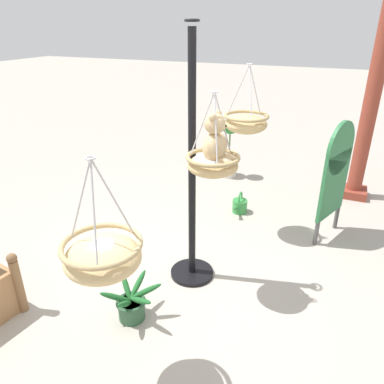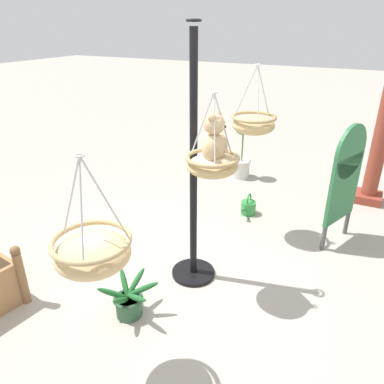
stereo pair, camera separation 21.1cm
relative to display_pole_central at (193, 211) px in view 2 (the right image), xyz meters
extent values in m
plane|color=#A8A093|center=(0.18, -0.05, -0.74)|extent=(40.00, 40.00, 0.00)
cylinder|color=black|center=(0.00, 0.00, 0.43)|extent=(0.07, 0.07, 2.35)
cylinder|color=black|center=(0.00, 0.00, -0.72)|extent=(0.44, 0.44, 0.04)
torus|color=black|center=(0.00, 0.00, 1.65)|extent=(0.12, 0.12, 0.02)
ellipsoid|color=tan|center=(0.15, 0.25, 0.55)|extent=(0.43, 0.43, 0.16)
torus|color=tan|center=(0.15, 0.25, 0.63)|extent=(0.46, 0.46, 0.04)
ellipsoid|color=silver|center=(0.15, 0.25, 0.57)|extent=(0.38, 0.38, 0.13)
cylinder|color=#B7B7BC|center=(0.24, 0.30, 0.89)|extent=(0.19, 0.11, 0.53)
cylinder|color=#B7B7BC|center=(0.06, 0.30, 0.89)|extent=(0.19, 0.11, 0.53)
cylinder|color=#B7B7BC|center=(0.15, 0.15, 0.89)|extent=(0.01, 0.21, 0.53)
torus|color=#B7B7BC|center=(0.15, 0.25, 1.16)|extent=(0.06, 0.06, 0.01)
ellipsoid|color=tan|center=(0.15, 0.26, 0.71)|extent=(0.22, 0.19, 0.26)
sphere|color=tan|center=(0.15, 0.26, 0.91)|extent=(0.20, 0.20, 0.17)
ellipsoid|color=#D9B683|center=(0.15, 0.32, 0.90)|extent=(0.09, 0.07, 0.05)
sphere|color=black|center=(0.15, 0.35, 0.90)|extent=(0.02, 0.02, 0.02)
sphere|color=tan|center=(0.09, 0.26, 0.98)|extent=(0.06, 0.06, 0.06)
sphere|color=tan|center=(0.21, 0.26, 0.98)|extent=(0.06, 0.06, 0.06)
ellipsoid|color=tan|center=(0.03, 0.29, 0.74)|extent=(0.07, 0.13, 0.17)
ellipsoid|color=tan|center=(0.27, 0.29, 0.74)|extent=(0.07, 0.13, 0.17)
ellipsoid|color=tan|center=(0.09, 0.35, 0.61)|extent=(0.08, 0.15, 0.08)
ellipsoid|color=tan|center=(0.21, 0.35, 0.61)|extent=(0.08, 0.15, 0.08)
ellipsoid|color=tan|center=(-1.03, 0.21, 0.62)|extent=(0.47, 0.47, 0.20)
torus|color=tan|center=(-1.03, 0.21, 0.71)|extent=(0.49, 0.49, 0.04)
cylinder|color=#B7B7BC|center=(-0.94, 0.26, 0.97)|extent=(0.20, 0.12, 0.54)
cylinder|color=#B7B7BC|center=(-1.13, 0.26, 0.97)|extent=(0.20, 0.12, 0.54)
cylinder|color=#B7B7BC|center=(-1.03, 0.10, 0.97)|extent=(0.01, 0.23, 0.54)
torus|color=#B7B7BC|center=(-1.03, 0.21, 1.24)|extent=(0.06, 0.06, 0.01)
ellipsoid|color=tan|center=(1.33, -0.04, 0.31)|extent=(0.48, 0.48, 0.22)
torus|color=tan|center=(1.33, -0.04, 0.41)|extent=(0.51, 0.51, 0.04)
ellipsoid|color=silver|center=(1.33, -0.04, 0.33)|extent=(0.43, 0.43, 0.18)
cylinder|color=#B7B7BC|center=(1.43, 0.02, 0.69)|extent=(0.21, 0.13, 0.56)
cylinder|color=#B7B7BC|center=(1.23, 0.02, 0.69)|extent=(0.21, 0.13, 0.56)
cylinder|color=#B7B7BC|center=(1.33, -0.15, 0.69)|extent=(0.01, 0.23, 0.56)
torus|color=#B7B7BC|center=(1.33, -0.04, 0.97)|extent=(0.06, 0.06, 0.01)
cube|color=brown|center=(-2.68, 1.50, -0.68)|extent=(0.38, 0.38, 0.12)
cylinder|color=brown|center=(1.07, -1.21, -0.48)|extent=(0.08, 0.08, 0.53)
sphere|color=brown|center=(1.07, -1.21, -0.18)|extent=(0.09, 0.09, 0.09)
cylinder|color=#2D5638|center=(0.78, -0.25, -0.65)|extent=(0.23, 0.23, 0.19)
torus|color=#294E32|center=(0.78, -0.25, -0.57)|extent=(0.26, 0.26, 0.03)
cylinder|color=#382819|center=(0.78, -0.25, -0.57)|extent=(0.20, 0.20, 0.03)
ellipsoid|color=#1E5B28|center=(0.89, -0.23, -0.49)|extent=(0.27, 0.09, 0.21)
ellipsoid|color=#1E5B28|center=(0.82, -0.12, -0.47)|extent=(0.14, 0.29, 0.16)
ellipsoid|color=#1E5B28|center=(0.70, -0.14, -0.47)|extent=(0.20, 0.27, 0.16)
ellipsoid|color=#1E5B28|center=(0.64, -0.25, -0.47)|extent=(0.29, 0.05, 0.16)
ellipsoid|color=#1E5B28|center=(0.70, -0.34, -0.49)|extent=(0.21, 0.23, 0.21)
ellipsoid|color=#1E5B28|center=(0.86, -0.34, -0.48)|extent=(0.22, 0.24, 0.20)
cylinder|color=beige|center=(-2.70, -0.47, -0.60)|extent=(0.28, 0.28, 0.30)
torus|color=#BCB7AE|center=(-2.70, -0.47, -0.46)|extent=(0.31, 0.31, 0.03)
cylinder|color=#382819|center=(-2.70, -0.47, -0.46)|extent=(0.24, 0.24, 0.03)
cylinder|color=#4C6B38|center=(-2.70, -0.47, -0.22)|extent=(0.02, 0.02, 0.45)
ellipsoid|color=#28702D|center=(-2.70, -0.47, 0.11)|extent=(0.28, 0.28, 0.24)
cube|color=#286B3D|center=(-1.33, 1.21, -0.06)|extent=(0.58, 0.26, 0.77)
cylinder|color=#286B3D|center=(-1.33, 1.21, 0.38)|extent=(0.58, 0.26, 0.61)
cylinder|color=#4C4C4C|center=(-1.58, 1.31, -0.59)|extent=(0.05, 0.05, 0.30)
cylinder|color=#4C4C4C|center=(-1.08, 1.11, -0.59)|extent=(0.05, 0.05, 0.30)
cylinder|color=#338C3F|center=(-1.52, 0.07, -0.65)|extent=(0.20, 0.20, 0.18)
cylinder|color=#338C3F|center=(-1.37, 0.07, -0.64)|extent=(0.17, 0.04, 0.14)
sphere|color=#287033|center=(-1.30, 0.07, -0.58)|extent=(0.06, 0.06, 0.06)
torus|color=#338C3F|center=(-1.52, 0.07, -0.52)|extent=(0.16, 0.02, 0.16)
camera|label=1|loc=(2.85, 1.20, 1.65)|focal=34.33mm
camera|label=2|loc=(2.77, 1.39, 1.65)|focal=34.33mm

